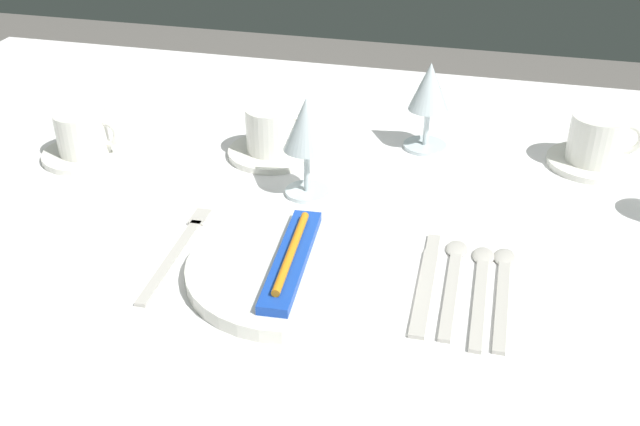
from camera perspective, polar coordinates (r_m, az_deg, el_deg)
dining_table at (r=1.11m, az=0.78°, el=-2.39°), size 1.80×1.11×0.74m
dinner_plate at (r=0.90m, az=-1.88°, el=-4.39°), size 0.26×0.26×0.02m
toothbrush_package at (r=0.89m, az=-1.89°, el=-3.51°), size 0.05×0.21×0.02m
fork_outer at (r=0.97m, az=-10.83°, el=-2.72°), size 0.03×0.22×0.00m
dinner_knife at (r=0.90m, az=8.13°, el=-5.45°), size 0.02×0.21×0.00m
spoon_soup at (r=0.92m, az=10.23°, el=-4.64°), size 0.03×0.20×0.01m
spoon_dessert at (r=0.91m, az=12.30°, el=-5.20°), size 0.03×0.21×0.01m
spoon_tea at (r=0.92m, az=13.92°, el=-5.27°), size 0.03×0.20×0.01m
saucer_left at (r=1.23m, az=20.19°, el=3.68°), size 0.14×0.14×0.01m
coffee_cup_left at (r=1.22m, az=20.62°, el=5.42°), size 0.11×0.08×0.07m
saucer_right at (r=1.24m, az=-17.56°, el=4.35°), size 0.14×0.14×0.01m
coffee_cup_right at (r=1.22m, az=-17.77°, el=5.94°), size 0.10×0.08×0.07m
saucer_far at (r=1.19m, az=-3.72°, el=4.68°), size 0.14×0.14×0.01m
coffee_cup_far at (r=1.17m, az=-3.70°, el=6.45°), size 0.10×0.08×0.07m
wine_glass_centre at (r=1.04m, az=-0.99°, el=6.56°), size 0.07×0.07×0.15m
wine_glass_left at (r=1.19m, az=8.41°, el=9.20°), size 0.07×0.07×0.14m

